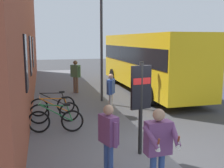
% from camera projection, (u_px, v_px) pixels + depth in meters
% --- Properties ---
extents(ground, '(60.00, 60.00, 0.00)m').
position_uv_depth(ground, '(129.00, 103.00, 12.86)').
color(ground, '#38383A').
extents(sidewalk_pavement, '(24.00, 3.50, 0.12)m').
position_uv_depth(sidewalk_pavement, '(68.00, 96.00, 14.05)').
color(sidewalk_pavement, slate).
rests_on(sidewalk_pavement, ground).
extents(station_facade, '(22.00, 0.65, 7.23)m').
position_uv_depth(station_facade, '(25.00, 29.00, 13.88)').
color(station_facade, brown).
rests_on(station_facade, ground).
extents(bicycle_leaning_wall, '(0.51, 1.75, 0.97)m').
position_uv_depth(bicycle_leaning_wall, '(56.00, 120.00, 8.38)').
color(bicycle_leaning_wall, black).
rests_on(bicycle_leaning_wall, sidewalk_pavement).
extents(bicycle_by_door, '(0.48, 1.77, 0.97)m').
position_uv_depth(bicycle_by_door, '(55.00, 112.00, 9.34)').
color(bicycle_by_door, black).
rests_on(bicycle_by_door, sidewalk_pavement).
extents(bicycle_far_end, '(0.48, 1.77, 0.97)m').
position_uv_depth(bicycle_far_end, '(53.00, 105.00, 10.29)').
color(bicycle_far_end, black).
rests_on(bicycle_far_end, sidewalk_pavement).
extents(transit_info_sign, '(0.18, 0.56, 2.40)m').
position_uv_depth(transit_info_sign, '(141.00, 93.00, 6.59)').
color(transit_info_sign, black).
rests_on(transit_info_sign, sidewalk_pavement).
extents(city_bus, '(10.50, 2.67, 3.35)m').
position_uv_depth(city_bus, '(147.00, 59.00, 15.57)').
color(city_bus, yellow).
rests_on(city_bus, ground).
extents(pedestrian_crossing_street, '(0.59, 0.36, 1.61)m').
position_uv_depth(pedestrian_crossing_street, '(108.00, 134.00, 5.48)').
color(pedestrian_crossing_street, '#334C8C').
rests_on(pedestrian_crossing_street, sidewalk_pavement).
extents(pedestrian_by_facade, '(0.53, 0.43, 1.58)m').
position_uv_depth(pedestrian_by_facade, '(111.00, 89.00, 10.60)').
color(pedestrian_by_facade, '#B2A599').
rests_on(pedestrian_by_facade, sidewalk_pavement).
extents(pedestrian_near_bus, '(0.56, 0.54, 1.81)m').
position_uv_depth(pedestrian_near_bus, '(76.00, 73.00, 14.54)').
color(pedestrian_near_bus, brown).
rests_on(pedestrian_near_bus, sidewalk_pavement).
extents(tourist_with_hotdogs, '(0.59, 0.65, 1.70)m').
position_uv_depth(tourist_with_hotdogs, '(159.00, 143.00, 4.84)').
color(tourist_with_hotdogs, '#334C8C').
rests_on(tourist_with_hotdogs, sidewalk_pavement).
extents(street_lamp, '(0.28, 0.28, 5.46)m').
position_uv_depth(street_lamp, '(101.00, 33.00, 12.23)').
color(street_lamp, '#333338').
rests_on(street_lamp, sidewalk_pavement).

